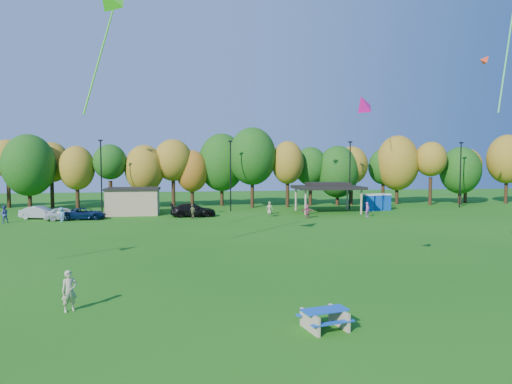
{
  "coord_description": "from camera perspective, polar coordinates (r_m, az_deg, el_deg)",
  "views": [
    {
      "loc": [
        -3.35,
        -18.39,
        6.4
      ],
      "look_at": [
        0.27,
        6.0,
        4.75
      ],
      "focal_mm": 32.0,
      "sensor_mm": 36.0,
      "label": 1
    }
  ],
  "objects": [
    {
      "name": "ground",
      "position": [
        19.76,
        1.85,
        -15.07
      ],
      "size": [
        160.0,
        160.0,
        0.0
      ],
      "primitive_type": "plane",
      "color": "#19600F",
      "rests_on": "ground"
    },
    {
      "name": "tree_line",
      "position": [
        63.95,
        -6.37,
        3.36
      ],
      "size": [
        93.57,
        10.55,
        11.15
      ],
      "color": "black",
      "rests_on": "ground"
    },
    {
      "name": "lamp_posts",
      "position": [
        58.65,
        -3.2,
        2.35
      ],
      "size": [
        64.5,
        0.25,
        9.09
      ],
      "color": "black",
      "rests_on": "ground"
    },
    {
      "name": "utility_building",
      "position": [
        56.98,
        -15.11,
        -1.1
      ],
      "size": [
        6.3,
        4.3,
        3.25
      ],
      "color": "tan",
      "rests_on": "ground"
    },
    {
      "name": "pavilion",
      "position": [
        58.13,
        8.94,
        0.65
      ],
      "size": [
        8.2,
        6.2,
        3.77
      ],
      "color": "tan",
      "rests_on": "ground"
    },
    {
      "name": "porta_potties",
      "position": [
        61.86,
        14.88,
        -1.22
      ],
      "size": [
        3.75,
        1.75,
        2.18
      ],
      "color": "#0C42A7",
      "rests_on": "ground"
    },
    {
      "name": "picnic_table",
      "position": [
        18.26,
        8.58,
        -15.24
      ],
      "size": [
        2.05,
        1.82,
        0.77
      ],
      "rotation": [
        0.0,
        0.0,
        0.23
      ],
      "color": "tan",
      "rests_on": "ground"
    },
    {
      "name": "kite_flyer",
      "position": [
        21.42,
        -22.3,
        -11.37
      ],
      "size": [
        0.77,
        0.7,
        1.77
      ],
      "primitive_type": "imported",
      "rotation": [
        0.0,
        0.0,
        0.54
      ],
      "color": "#B3AD86",
      "rests_on": "ground"
    },
    {
      "name": "car_a",
      "position": [
        54.03,
        -22.8,
        -2.51
      ],
      "size": [
        4.51,
        2.61,
        1.44
      ],
      "primitive_type": "imported",
      "rotation": [
        0.0,
        0.0,
        1.8
      ],
      "color": "white",
      "rests_on": "ground"
    },
    {
      "name": "car_b",
      "position": [
        56.33,
        -25.36,
        -2.34
      ],
      "size": [
        4.56,
        2.48,
        1.43
      ],
      "primitive_type": "imported",
      "rotation": [
        0.0,
        0.0,
        1.34
      ],
      "color": "#AFAEB4",
      "rests_on": "ground"
    },
    {
      "name": "car_c",
      "position": [
        53.91,
        -20.65,
        -2.55
      ],
      "size": [
        4.7,
        2.3,
        1.29
      ],
      "primitive_type": "imported",
      "rotation": [
        0.0,
        0.0,
        1.61
      ],
      "color": "#0B1F45",
      "rests_on": "ground"
    },
    {
      "name": "car_d",
      "position": [
        53.57,
        -7.87,
        -2.26
      ],
      "size": [
        5.29,
        2.25,
        1.52
      ],
      "primitive_type": "imported",
      "rotation": [
        0.0,
        0.0,
        1.59
      ],
      "color": "black",
      "rests_on": "ground"
    },
    {
      "name": "far_person_0",
      "position": [
        54.42,
        13.76,
        -2.14
      ],
      "size": [
        0.74,
        0.68,
        1.7
      ],
      "primitive_type": "imported",
      "rotation": [
        0.0,
        0.0,
        0.59
      ],
      "color": "#C85EC7",
      "rests_on": "ground"
    },
    {
      "name": "far_person_1",
      "position": [
        51.95,
        6.43,
        -2.4
      ],
      "size": [
        1.48,
        0.52,
        1.58
      ],
      "primitive_type": "imported",
      "rotation": [
        0.0,
        0.0,
        6.24
      ],
      "color": "#A5455F",
      "rests_on": "ground"
    },
    {
      "name": "far_person_2",
      "position": [
        52.76,
        -23.18,
        -2.62
      ],
      "size": [
        1.14,
        1.03,
        1.53
      ],
      "primitive_type": "imported",
      "rotation": [
        0.0,
        0.0,
        5.68
      ],
      "color": "#578EC1",
      "rests_on": "ground"
    },
    {
      "name": "far_person_3",
      "position": [
        55.52,
        1.69,
        -2.0
      ],
      "size": [
        0.87,
        0.71,
        1.54
      ],
      "primitive_type": "imported",
      "rotation": [
        0.0,
        0.0,
        5.94
      ],
      "color": "tan",
      "rests_on": "ground"
    },
    {
      "name": "far_person_4",
      "position": [
        54.32,
        -28.99,
        -2.46
      ],
      "size": [
        1.11,
        1.05,
        1.82
      ],
      "primitive_type": "imported",
      "rotation": [
        0.0,
        0.0,
        3.69
      ],
      "color": "#414A90",
      "rests_on": "ground"
    },
    {
      "name": "far_person_5",
      "position": [
        51.46,
        -7.95,
        -2.43
      ],
      "size": [
        0.9,
        1.01,
        1.65
      ],
      "primitive_type": "imported",
      "rotation": [
        0.0,
        0.0,
        5.35
      ],
      "color": "olive",
      "rests_on": "ground"
    },
    {
      "name": "kite_7",
      "position": [
        23.27,
        13.31,
        10.76
      ],
      "size": [
        1.48,
        1.4,
        1.17
      ],
      "color": "#DD0C87"
    },
    {
      "name": "kite_13",
      "position": [
        57.33,
        26.81,
        14.6
      ],
      "size": [
        1.46,
        1.21,
        1.28
      ],
      "color": "red"
    }
  ]
}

